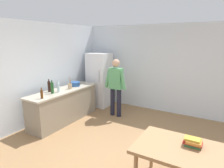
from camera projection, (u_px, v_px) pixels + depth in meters
The scene contains 14 objects.
ground_plane at pixel (111, 156), 3.80m from camera, with size 14.00×14.00×0.00m, color #936D47.
wall_back at pixel (160, 69), 6.01m from camera, with size 6.40×0.12×2.70m, color silver.
wall_left at pixel (29, 75), 4.96m from camera, with size 0.12×5.60×2.70m, color silver.
kitchen_counter at pixel (64, 105), 5.36m from camera, with size 0.64×2.20×0.90m.
refrigerator at pixel (100, 80), 6.55m from camera, with size 0.70×0.67×1.80m.
person at pixel (116, 84), 5.60m from camera, with size 0.70×0.22×1.70m.
dining_table at pixel (186, 154), 2.70m from camera, with size 1.40×0.90×0.75m.
cooking_pot at pixel (75, 84), 5.68m from camera, with size 0.40×0.28×0.12m.
utensil_jar at pixel (70, 86), 5.35m from camera, with size 0.11×0.11×0.32m.
bottle_wine_dark at pixel (49, 86), 5.02m from camera, with size 0.08×0.08×0.34m.
bottle_water_clear at pixel (58, 87), 5.01m from camera, with size 0.07×0.07×0.30m.
bottle_beer_brown at pixel (42, 94), 4.46m from camera, with size 0.06×0.06×0.26m.
bottle_wine_green at pixel (52, 88), 4.88m from camera, with size 0.08×0.08×0.34m.
book_stack at pixel (193, 142), 2.75m from camera, with size 0.26×0.21×0.12m.
Camera 1 is at (1.74, -2.90, 2.24)m, focal length 30.91 mm.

